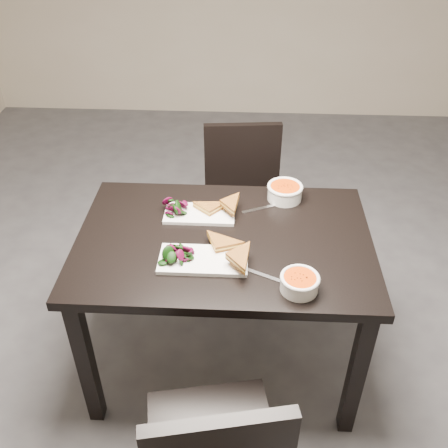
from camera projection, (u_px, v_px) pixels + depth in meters
The scene contains 13 objects.
ground at pixel (267, 299), 2.83m from camera, with size 5.00×5.00×0.00m, color #47474C.
table at pixel (224, 256), 2.12m from camera, with size 1.20×0.80×0.75m.
chair_far at pixel (243, 194), 2.81m from camera, with size 0.46×0.46×0.85m.
plate_near at pixel (203, 260), 1.93m from camera, with size 0.34×0.17×0.02m, color white.
sandwich_near at pixel (220, 251), 1.92m from camera, with size 0.17×0.13×0.05m, color #AB6C23, non-canonical shape.
salad_near at pixel (177, 253), 1.92m from camera, with size 0.11×0.10×0.05m, color black, non-canonical shape.
soup_bowl_near at pixel (300, 282), 1.79m from camera, with size 0.14×0.14×0.06m.
cutlery_near at pixel (260, 274), 1.88m from camera, with size 0.18×0.02×0.00m, color silver.
plate_far at pixel (200, 214), 2.18m from camera, with size 0.30×0.15×0.02m, color white.
sandwich_far at pixel (214, 210), 2.15m from camera, with size 0.15×0.11×0.05m, color #AB6C23, non-canonical shape.
salad_far at pixel (176, 208), 2.17m from camera, with size 0.09×0.08×0.04m, color black, non-canonical shape.
soup_bowl_far at pixel (285, 191), 2.26m from camera, with size 0.16×0.16×0.07m.
cutlery_far at pixel (261, 208), 2.22m from camera, with size 0.18×0.02×0.00m, color silver.
Camera 1 is at (-0.14, -2.03, 2.02)m, focal length 40.67 mm.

